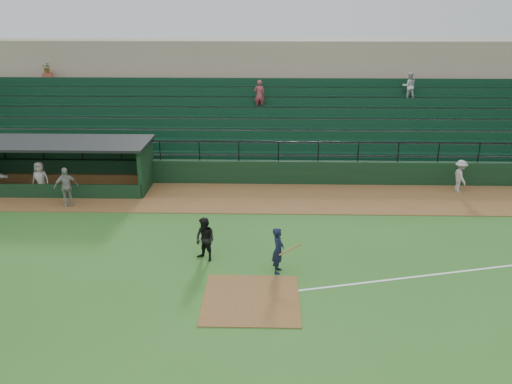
{
  "coord_description": "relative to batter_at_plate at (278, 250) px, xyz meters",
  "views": [
    {
      "loc": [
        0.51,
        -15.01,
        8.67
      ],
      "look_at": [
        0.0,
        5.0,
        1.4
      ],
      "focal_mm": 36.36,
      "sensor_mm": 36.0,
      "label": 1
    }
  ],
  "objects": [
    {
      "name": "umpire",
      "position": [
        -2.58,
        0.82,
        -0.01
      ],
      "size": [
        0.99,
        0.95,
        1.61
      ],
      "primitive_type": "imported",
      "rotation": [
        0.0,
        0.0,
        -0.61
      ],
      "color": "black",
      "rests_on": "ground"
    },
    {
      "name": "warning_track",
      "position": [
        -0.86,
        7.17,
        -0.8
      ],
      "size": [
        40.0,
        4.0,
        0.03
      ],
      "primitive_type": "cube",
      "color": "brown",
      "rests_on": "ground"
    },
    {
      "name": "home_plate_dirt",
      "position": [
        -0.86,
        -1.83,
        -0.8
      ],
      "size": [
        3.0,
        3.0,
        0.03
      ],
      "primitive_type": "cube",
      "color": "brown",
      "rests_on": "ground"
    },
    {
      "name": "runner",
      "position": [
        8.95,
        8.24,
        0.01
      ],
      "size": [
        0.66,
        1.07,
        1.6
      ],
      "primitive_type": "imported",
      "rotation": [
        0.0,
        0.0,
        1.64
      ],
      "color": "#A9A39F",
      "rests_on": "warning_track"
    },
    {
      "name": "stadium_structure",
      "position": [
        -0.86,
        15.63,
        1.48
      ],
      "size": [
        38.0,
        13.08,
        6.4
      ],
      "color": "black",
      "rests_on": "ground"
    },
    {
      "name": "ground",
      "position": [
        -0.86,
        -0.83,
        -0.82
      ],
      "size": [
        90.0,
        90.0,
        0.0
      ],
      "primitive_type": "plane",
      "color": "#295D1E",
      "rests_on": "ground"
    },
    {
      "name": "dugout_player_b",
      "position": [
        -11.15,
        7.14,
        0.06
      ],
      "size": [
        0.86,
        0.6,
        1.69
      ],
      "primitive_type": "imported",
      "rotation": [
        0.0,
        0.0,
        -0.07
      ],
      "color": "gray",
      "rests_on": "warning_track"
    },
    {
      "name": "dugout",
      "position": [
        -10.61,
        8.73,
        0.51
      ],
      "size": [
        8.9,
        3.2,
        2.42
      ],
      "color": "black",
      "rests_on": "ground"
    },
    {
      "name": "batter_at_plate",
      "position": [
        0.0,
        0.0,
        0.0
      ],
      "size": [
        1.04,
        0.69,
        1.64
      ],
      "color": "black",
      "rests_on": "ground"
    },
    {
      "name": "foul_line",
      "position": [
        7.14,
        0.37,
        -0.81
      ],
      "size": [
        17.49,
        4.44,
        0.01
      ],
      "primitive_type": "cube",
      "rotation": [
        0.0,
        0.0,
        0.24
      ],
      "color": "white",
      "rests_on": "ground"
    },
    {
      "name": "dugout_player_a",
      "position": [
        -9.47,
        5.94,
        0.11
      ],
      "size": [
        1.13,
        0.92,
        1.81
      ],
      "primitive_type": "imported",
      "rotation": [
        0.0,
        0.0,
        0.54
      ],
      "color": "gray",
      "rests_on": "warning_track"
    }
  ]
}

